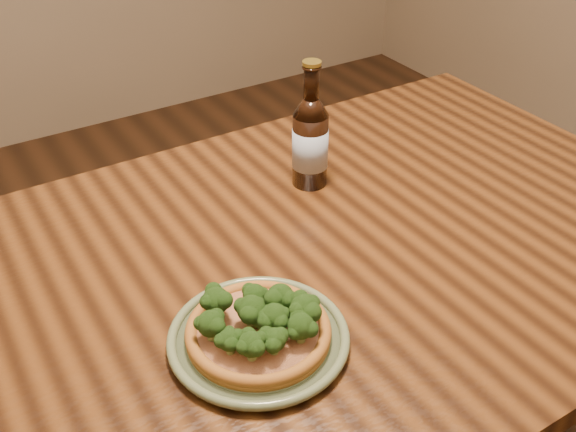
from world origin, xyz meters
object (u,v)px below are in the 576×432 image
beer_bottle (310,141)px  table (269,310)px  plate (259,338)px  pizza (259,327)px

beer_bottle → table: bearing=-141.3°
plate → beer_bottle: size_ratio=1.04×
table → pizza: size_ratio=7.84×
table → plate: plate is taller
table → beer_bottle: (0.20, 0.18, 0.18)m
table → pizza: bearing=-124.5°
pizza → plate: bearing=113.3°
table → beer_bottle: beer_bottle is taller
plate → beer_bottle: 0.45m
plate → beer_bottle: bearing=47.5°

